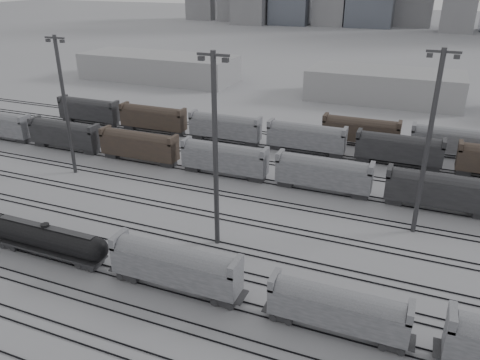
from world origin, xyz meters
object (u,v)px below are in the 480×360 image
at_px(hopper_car_a, 175,264).
at_px(hopper_car_b, 338,307).
at_px(tank_car_b, 48,238).
at_px(light_mast_c, 215,149).

bearing_deg(hopper_car_a, hopper_car_b, 0.00).
bearing_deg(hopper_car_b, hopper_car_a, 180.00).
distance_m(tank_car_b, hopper_car_b, 35.21).
bearing_deg(hopper_car_a, light_mast_c, 89.73).
bearing_deg(tank_car_b, light_mast_c, 30.77).
xyz_separation_m(hopper_car_a, light_mast_c, (0.05, 10.56, 9.58)).
height_order(tank_car_b, light_mast_c, light_mast_c).
height_order(hopper_car_a, hopper_car_b, hopper_car_a).
xyz_separation_m(hopper_car_a, hopper_car_b, (17.52, 0.00, -0.31)).
xyz_separation_m(tank_car_b, hopper_car_b, (35.20, 0.00, 0.49)).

